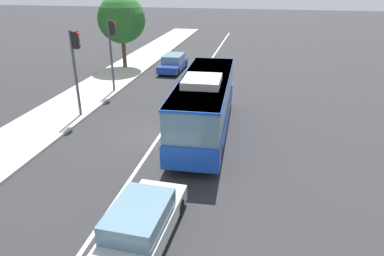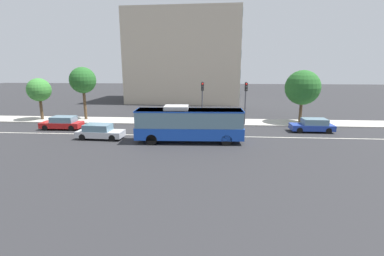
% 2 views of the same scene
% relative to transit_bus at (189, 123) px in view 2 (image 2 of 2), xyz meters
% --- Properties ---
extents(ground_plane, '(160.00, 160.00, 0.00)m').
position_rel_transit_bus_xyz_m(ground_plane, '(-0.82, 2.30, -1.81)').
color(ground_plane, '#28282B').
extents(sidewalk_kerb, '(80.00, 3.88, 0.14)m').
position_rel_transit_bus_xyz_m(sidewalk_kerb, '(-0.82, 9.35, -1.74)').
color(sidewalk_kerb, '#B2ADA3').
rests_on(sidewalk_kerb, ground_plane).
extents(lane_centre_line, '(76.00, 0.16, 0.01)m').
position_rel_transit_bus_xyz_m(lane_centre_line, '(-0.82, 2.30, -1.80)').
color(lane_centre_line, silver).
rests_on(lane_centre_line, ground_plane).
extents(transit_bus, '(10.09, 2.87, 3.46)m').
position_rel_transit_bus_xyz_m(transit_bus, '(0.00, 0.00, 0.00)').
color(transit_bus, '#1947B7').
rests_on(transit_bus, ground_plane).
extents(sedan_red, '(4.52, 1.85, 1.46)m').
position_rel_transit_bus_xyz_m(sedan_red, '(-14.76, 4.36, -1.09)').
color(sedan_red, '#B21919').
rests_on(sedan_red, ground_plane).
extents(sedan_blue, '(4.51, 1.83, 1.46)m').
position_rel_transit_bus_xyz_m(sedan_blue, '(13.08, 5.01, -1.09)').
color(sedan_blue, '#1E3899').
rests_on(sedan_blue, ground_plane).
extents(sedan_silver, '(4.58, 2.02, 1.46)m').
position_rel_transit_bus_xyz_m(sedan_silver, '(-8.89, 0.57, -1.09)').
color(sedan_silver, '#B7BABF').
rests_on(sedan_silver, ground_plane).
extents(traffic_light_near_corner, '(0.34, 0.62, 5.20)m').
position_rel_transit_bus_xyz_m(traffic_light_near_corner, '(0.97, 7.70, 1.75)').
color(traffic_light_near_corner, '#47474C').
rests_on(traffic_light_near_corner, ground_plane).
extents(traffic_light_mid_block, '(0.33, 0.62, 5.20)m').
position_rel_transit_bus_xyz_m(traffic_light_mid_block, '(6.06, 7.64, 1.75)').
color(traffic_light_mid_block, '#47474C').
rests_on(traffic_light_mid_block, ground_plane).
extents(street_tree_kerbside_left, '(2.97, 2.97, 5.48)m').
position_rel_transit_bus_xyz_m(street_tree_kerbside_left, '(-20.16, 9.21, 2.15)').
color(street_tree_kerbside_left, '#4C3823').
rests_on(street_tree_kerbside_left, ground_plane).
extents(street_tree_kerbside_centre, '(3.33, 3.33, 6.89)m').
position_rel_transit_bus_xyz_m(street_tree_kerbside_centre, '(-14.48, 9.75, 3.37)').
color(street_tree_kerbside_centre, '#4C3823').
rests_on(street_tree_kerbside_centre, ground_plane).
extents(street_tree_kerbside_right, '(4.22, 4.22, 6.55)m').
position_rel_transit_bus_xyz_m(street_tree_kerbside_right, '(13.14, 9.66, 2.62)').
color(street_tree_kerbside_right, '#4C3823').
rests_on(street_tree_kerbside_right, ground_plane).
extents(office_block_background, '(21.74, 15.61, 17.00)m').
position_rel_transit_bus_xyz_m(office_block_background, '(-3.16, 31.33, 6.69)').
color(office_block_background, '#B7A893').
rests_on(office_block_background, ground_plane).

